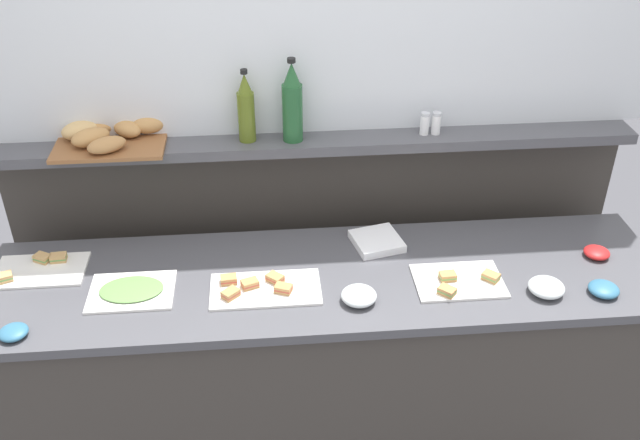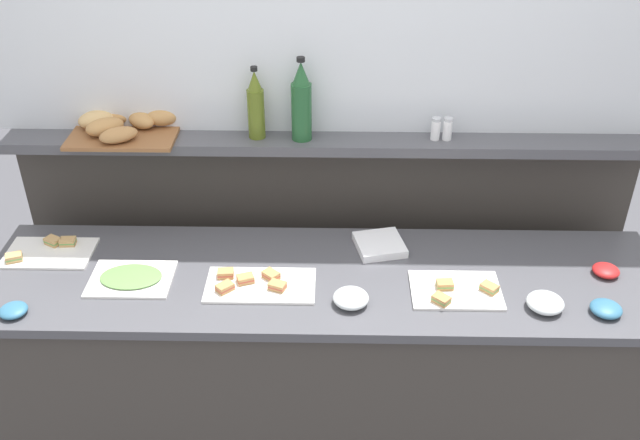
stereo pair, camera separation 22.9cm
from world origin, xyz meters
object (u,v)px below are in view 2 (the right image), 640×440
at_px(salt_shaker, 436,129).
at_px(cold_cuts_platter, 131,278).
at_px(glass_bowl_medium, 351,299).
at_px(napkin_stack, 380,245).
at_px(sandwich_platter_rear, 49,252).
at_px(glass_bowl_large, 545,303).
at_px(sandwich_platter_side, 456,290).
at_px(condiment_bowl_dark, 606,270).
at_px(sandwich_platter_front, 257,284).
at_px(wine_bottle_green, 301,103).
at_px(pepper_shaker, 448,129).
at_px(condiment_bowl_cream, 606,309).
at_px(condiment_bowl_teal, 13,310).
at_px(bread_basket, 119,124).
at_px(olive_oil_bottle, 256,106).

bearing_deg(salt_shaker, cold_cuts_platter, -157.48).
height_order(glass_bowl_medium, napkin_stack, glass_bowl_medium).
xyz_separation_m(sandwich_platter_rear, glass_bowl_large, (1.75, -0.28, 0.01)).
height_order(sandwich_platter_side, condiment_bowl_dark, sandwich_platter_side).
distance_m(sandwich_platter_front, sandwich_platter_rear, 0.81).
height_order(wine_bottle_green, pepper_shaker, wine_bottle_green).
xyz_separation_m(cold_cuts_platter, wine_bottle_green, (0.58, 0.44, 0.47)).
bearing_deg(glass_bowl_medium, condiment_bowl_cream, -2.15).
relative_size(glass_bowl_medium, condiment_bowl_dark, 1.28).
height_order(glass_bowl_large, pepper_shaker, pepper_shaker).
bearing_deg(glass_bowl_large, condiment_bowl_teal, -177.90).
relative_size(condiment_bowl_cream, pepper_shaker, 1.19).
bearing_deg(sandwich_platter_front, condiment_bowl_cream, -5.90).
distance_m(sandwich_platter_side, condiment_bowl_dark, 0.55).
relative_size(wine_bottle_green, salt_shaker, 3.63).
bearing_deg(cold_cuts_platter, salt_shaker, 22.52).
height_order(sandwich_platter_rear, glass_bowl_medium, glass_bowl_medium).
height_order(glass_bowl_medium, wine_bottle_green, wine_bottle_green).
bearing_deg(glass_bowl_medium, bread_basket, 145.91).
distance_m(condiment_bowl_dark, olive_oil_bottle, 1.39).
bearing_deg(glass_bowl_large, bread_basket, 158.26).
bearing_deg(condiment_bowl_teal, cold_cuts_platter, 29.14).
relative_size(sandwich_platter_front, olive_oil_bottle, 1.37).
bearing_deg(pepper_shaker, salt_shaker, 180.00).
distance_m(wine_bottle_green, salt_shaker, 0.51).
relative_size(cold_cuts_platter, condiment_bowl_cream, 2.78).
bearing_deg(cold_cuts_platter, glass_bowl_large, -5.10).
height_order(condiment_bowl_cream, salt_shaker, salt_shaker).
relative_size(condiment_bowl_cream, condiment_bowl_dark, 1.10).
relative_size(glass_bowl_large, pepper_shaker, 1.42).
bearing_deg(condiment_bowl_cream, condiment_bowl_dark, 72.40).
relative_size(glass_bowl_medium, bread_basket, 0.29).
bearing_deg(wine_bottle_green, salt_shaker, 0.45).
bearing_deg(olive_oil_bottle, sandwich_platter_front, -86.49).
xyz_separation_m(glass_bowl_medium, napkin_stack, (0.11, 0.33, -0.01)).
bearing_deg(pepper_shaker, wine_bottle_green, -179.59).
xyz_separation_m(sandwich_platter_side, condiment_bowl_dark, (0.54, 0.11, 0.01)).
bearing_deg(napkin_stack, bread_basket, 165.05).
relative_size(glass_bowl_large, napkin_stack, 0.73).
relative_size(glass_bowl_large, salt_shaker, 1.42).
height_order(glass_bowl_medium, salt_shaker, salt_shaker).
height_order(sandwich_platter_front, napkin_stack, sandwich_platter_front).
xyz_separation_m(cold_cuts_platter, bread_basket, (-0.11, 0.48, 0.37)).
xyz_separation_m(condiment_bowl_cream, condiment_bowl_teal, (-1.94, -0.04, -0.00)).
distance_m(sandwich_platter_side, bread_basket, 1.39).
bearing_deg(pepper_shaker, glass_bowl_medium, -122.66).
relative_size(sandwich_platter_front, glass_bowl_large, 3.06).
distance_m(sandwich_platter_side, glass_bowl_large, 0.29).
height_order(condiment_bowl_teal, condiment_bowl_dark, same).
relative_size(sandwich_platter_rear, glass_bowl_medium, 2.64).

